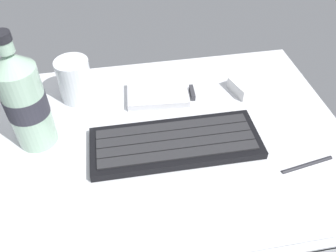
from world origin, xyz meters
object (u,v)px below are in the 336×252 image
object	(u,v)px
juice_cup	(75,82)
charger_block	(249,85)
handheld_device	(161,94)
water_bottle	(25,100)
stylus_pen	(307,164)
keyboard	(176,143)

from	to	relation	value
juice_cup	charger_block	distance (cm)	34.64
handheld_device	water_bottle	distance (cm)	25.68
charger_block	stylus_pen	size ratio (longest dim) A/B	0.74
keyboard	charger_block	bearing A→B (deg)	35.67
stylus_pen	juice_cup	bearing A→B (deg)	137.21
handheld_device	water_bottle	world-z (taller)	water_bottle
water_bottle	juice_cup	bearing A→B (deg)	57.60
handheld_device	keyboard	bearing A→B (deg)	-88.74
handheld_device	charger_block	xyz separation A→B (cm)	(18.07, -0.78, 0.47)
keyboard	stylus_pen	distance (cm)	21.95
juice_cup	water_bottle	bearing A→B (deg)	-122.40
keyboard	water_bottle	bearing A→B (deg)	166.15
keyboard	stylus_pen	size ratio (longest dim) A/B	3.06
keyboard	charger_block	xyz separation A→B (cm)	(17.77, 12.76, 0.39)
juice_cup	charger_block	world-z (taller)	juice_cup
keyboard	handheld_device	distance (cm)	13.54
handheld_device	juice_cup	world-z (taller)	juice_cup
charger_block	stylus_pen	world-z (taller)	charger_block
keyboard	water_bottle	world-z (taller)	water_bottle
charger_block	stylus_pen	distance (cm)	20.93
keyboard	handheld_device	size ratio (longest dim) A/B	2.20
keyboard	water_bottle	xyz separation A→B (cm)	(-23.32, 5.75, 8.20)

